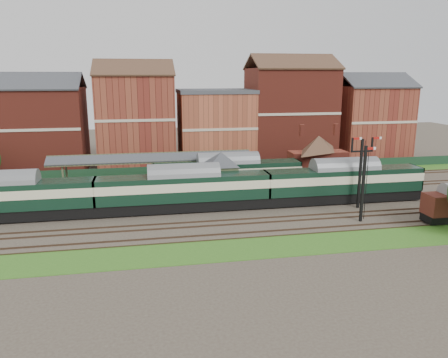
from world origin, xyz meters
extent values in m
plane|color=#473D33|center=(0.00, 0.00, 0.00)|extent=(160.00, 160.00, 0.00)
cube|color=#2D6619|center=(0.00, 16.00, 0.03)|extent=(90.00, 4.50, 0.06)
cube|color=#2D6619|center=(0.00, -12.00, 0.03)|extent=(90.00, 5.00, 0.06)
cube|color=#193823|center=(0.00, 18.00, 0.75)|extent=(90.00, 0.12, 1.50)
cube|color=#2D2D2D|center=(-5.00, 9.75, 0.50)|extent=(55.00, 3.40, 1.00)
cube|color=#556547|center=(-3.00, 3.25, 1.20)|extent=(3.40, 3.20, 2.40)
cube|color=#424B2F|center=(-3.00, 3.25, 3.40)|extent=(3.60, 3.40, 2.00)
pyramid|color=#383A3F|center=(-3.00, 3.25, 5.20)|extent=(5.40, 5.40, 1.60)
cube|color=maroon|center=(5.00, 3.25, 1.10)|extent=(3.00, 2.40, 2.20)
cube|color=#4C3323|center=(5.00, 2.60, 2.55)|extent=(3.20, 1.34, 0.79)
cube|color=#4C3323|center=(5.00, 3.90, 2.55)|extent=(3.20, 1.34, 0.79)
cube|color=maroon|center=(12.00, 9.75, 2.75)|extent=(8.00, 3.00, 3.50)
pyramid|color=#4C3323|center=(12.00, 9.75, 5.60)|extent=(8.10, 8.10, 2.20)
cube|color=maroon|center=(9.50, 9.75, 6.10)|extent=(0.60, 0.60, 1.60)
cube|color=maroon|center=(14.50, 9.75, 6.10)|extent=(0.60, 0.60, 1.60)
cube|color=#424B2F|center=(-22.00, 8.45, 2.70)|extent=(0.22, 0.22, 3.40)
cube|color=#424B2F|center=(0.00, 11.05, 2.70)|extent=(0.22, 0.22, 3.40)
cube|color=#383A3F|center=(-11.00, 8.80, 4.60)|extent=(26.00, 1.99, 0.90)
cube|color=#383A3F|center=(-11.00, 10.70, 4.60)|extent=(26.00, 1.99, 0.90)
cube|color=#424B2F|center=(-11.00, 9.75, 4.98)|extent=(26.00, 0.20, 0.20)
cube|color=black|center=(12.00, -2.50, 4.00)|extent=(0.25, 0.25, 8.00)
cube|color=black|center=(12.00, -2.50, 6.60)|extent=(2.60, 0.18, 0.18)
cube|color=#B2140F|center=(11.35, -2.50, 8.05)|extent=(1.10, 0.08, 0.25)
cube|color=#B2140F|center=(13.75, -2.50, 8.05)|extent=(1.10, 0.08, 0.25)
cube|color=black|center=(10.00, -7.00, 4.00)|extent=(0.25, 0.25, 8.00)
cube|color=#B2140F|center=(10.55, -7.00, 7.70)|extent=(1.10, 0.08, 0.25)
cube|color=maroon|center=(-28.00, 25.00, 6.50)|extent=(14.00, 10.00, 13.00)
cube|color=maroon|center=(-13.00, 25.00, 7.50)|extent=(12.00, 10.00, 15.00)
cube|color=#AC5537|center=(0.00, 25.00, 6.00)|extent=(12.00, 10.00, 12.00)
cube|color=maroon|center=(13.00, 25.00, 8.00)|extent=(14.00, 10.00, 16.00)
cube|color=maroon|center=(28.00, 25.00, 6.50)|extent=(12.00, 10.00, 13.00)
cube|color=black|center=(-26.91, 0.00, 0.74)|extent=(19.12, 2.68, 1.17)
cube|color=black|center=(-26.91, 0.00, 2.71)|extent=(19.12, 2.97, 2.76)
cube|color=black|center=(-7.80, 0.00, 0.74)|extent=(19.12, 2.68, 1.17)
cube|color=black|center=(-7.80, 0.00, 2.71)|extent=(19.12, 2.97, 2.76)
cube|color=beige|center=(-7.80, 0.00, 3.04)|extent=(19.14, 3.01, 0.96)
cube|color=slate|center=(-7.80, 0.00, 4.25)|extent=(19.12, 2.97, 0.64)
cube|color=black|center=(11.32, 0.00, 0.74)|extent=(19.12, 2.68, 1.17)
cube|color=black|center=(11.32, 0.00, 2.71)|extent=(19.12, 2.97, 2.76)
cube|color=beige|center=(11.32, 0.00, 3.04)|extent=(19.14, 3.01, 0.96)
cube|color=slate|center=(11.32, 0.00, 4.25)|extent=(19.12, 2.97, 0.64)
cube|color=black|center=(-1.49, 6.50, 0.74)|extent=(18.84, 2.64, 1.15)
cube|color=black|center=(-1.49, 6.50, 2.67)|extent=(18.84, 2.93, 2.72)
cube|color=beige|center=(-1.49, 6.50, 3.00)|extent=(18.86, 2.97, 0.94)
cube|color=slate|center=(-1.49, 6.50, 4.19)|extent=(18.84, 2.93, 0.63)
camera|label=1|loc=(-12.07, -47.04, 14.95)|focal=35.00mm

